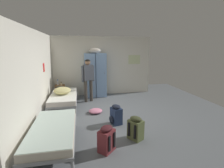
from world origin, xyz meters
TOP-DOWN VIEW (x-y plane):
  - ground_plane at (0.00, 0.00)m, footprint 8.00×8.00m
  - room_backdrop at (-1.15, 1.18)m, footprint 4.39×5.06m
  - locker_bank at (-0.35, 2.22)m, footprint 0.90×0.55m
  - shelf_unit at (-1.83, 2.20)m, footprint 0.38×0.30m
  - bed_left_rear at (-1.58, 1.05)m, footprint 0.90×1.90m
  - bed_left_front at (-1.58, -1.45)m, footprint 0.90×1.90m
  - bedding_heap at (-1.62, 1.06)m, footprint 0.60×0.65m
  - person_traveler at (-0.69, 1.54)m, footprint 0.49×0.32m
  - water_bottle at (-1.91, 2.22)m, footprint 0.07×0.07m
  - lotion_bottle at (-1.76, 2.16)m, footprint 0.06×0.06m
  - backpack_navy at (-0.06, -0.61)m, footprint 0.38×0.37m
  - backpack_maroon at (-0.51, -1.80)m, footprint 0.42×0.42m
  - backpack_olive at (0.23, -1.46)m, footprint 0.41×0.40m
  - clothes_pile_pink at (-0.54, 0.29)m, footprint 0.44×0.41m

SIDE VIEW (x-z plane):
  - ground_plane at x=0.00m, z-range 0.00..0.00m
  - clothes_pile_pink at x=-0.54m, z-range 0.00..0.13m
  - backpack_navy at x=-0.06m, z-range -0.02..0.53m
  - backpack_maroon at x=-0.51m, z-range -0.02..0.53m
  - backpack_olive at x=0.23m, z-range -0.02..0.53m
  - shelf_unit at x=-1.83m, z-range 0.06..0.63m
  - bed_left_rear at x=-1.58m, z-range 0.14..0.63m
  - bed_left_front at x=-1.58m, z-range 0.14..0.63m
  - bedding_heap at x=-1.62m, z-range 0.49..0.73m
  - lotion_bottle at x=-1.76m, z-range 0.56..0.70m
  - water_bottle at x=-1.91m, z-range 0.56..0.78m
  - locker_bank at x=-0.35m, z-range -0.07..2.00m
  - person_traveler at x=-0.69m, z-range 0.17..1.82m
  - room_backdrop at x=-1.15m, z-range 0.00..2.56m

